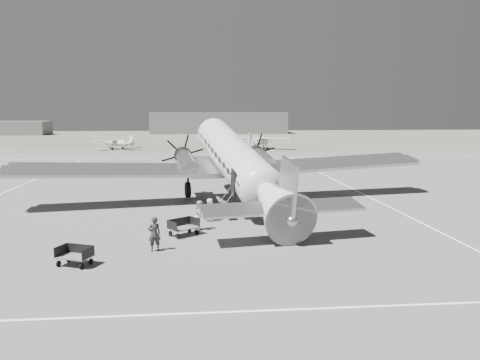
% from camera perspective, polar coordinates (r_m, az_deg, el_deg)
% --- Properties ---
extents(ground, '(260.00, 260.00, 0.00)m').
position_cam_1_polar(ground, '(29.93, -1.88, -4.77)').
color(ground, slate).
rests_on(ground, ground).
extents(taxi_line_near, '(60.00, 0.15, 0.01)m').
position_cam_1_polar(taxi_line_near, '(16.63, 1.02, -15.70)').
color(taxi_line_near, white).
rests_on(taxi_line_near, ground).
extents(taxi_line_right, '(0.15, 80.00, 0.01)m').
position_cam_1_polar(taxi_line_right, '(32.85, 19.56, -4.06)').
color(taxi_line_right, white).
rests_on(taxi_line_right, ground).
extents(taxi_line_horizon, '(90.00, 0.15, 0.01)m').
position_cam_1_polar(taxi_line_horizon, '(69.45, -3.79, 2.72)').
color(taxi_line_horizon, white).
rests_on(taxi_line_horizon, ground).
extents(grass_infield, '(260.00, 90.00, 0.01)m').
position_cam_1_polar(grass_infield, '(124.30, -4.43, 5.18)').
color(grass_infield, '#656355').
rests_on(grass_infield, ground).
extents(hangar_main, '(42.00, 14.00, 6.60)m').
position_cam_1_polar(hangar_main, '(149.29, -2.64, 6.99)').
color(hangar_main, slate).
rests_on(hangar_main, ground).
extents(shed_secondary, '(18.00, 10.00, 4.00)m').
position_cam_1_polar(shed_secondary, '(153.73, -25.62, 5.74)').
color(shed_secondary, '#5F5F5F').
rests_on(shed_secondary, ground).
extents(dc3_airliner, '(35.41, 27.39, 6.12)m').
position_cam_1_polar(dc3_airliner, '(33.47, -0.31, 1.95)').
color(dc3_airliner, '#A7A7A9').
rests_on(dc3_airliner, ground).
extents(light_plane_left, '(12.44, 12.54, 2.03)m').
position_cam_1_polar(light_plane_left, '(87.78, -14.64, 4.29)').
color(light_plane_left, silver).
rests_on(light_plane_left, ground).
extents(light_plane_right, '(15.07, 14.02, 2.49)m').
position_cam_1_polar(light_plane_right, '(85.06, 2.31, 4.59)').
color(light_plane_right, silver).
rests_on(light_plane_right, ground).
extents(baggage_cart_near, '(2.01, 1.91, 0.93)m').
position_cam_1_polar(baggage_cart_near, '(26.06, -6.89, -5.75)').
color(baggage_cart_near, '#5F5F5F').
rests_on(baggage_cart_near, ground).
extents(baggage_cart_far, '(1.85, 1.60, 0.87)m').
position_cam_1_polar(baggage_cart_far, '(22.24, -19.52, -8.73)').
color(baggage_cart_far, '#5F5F5F').
rests_on(baggage_cart_far, ground).
extents(ground_crew, '(0.73, 0.59, 1.72)m').
position_cam_1_polar(ground_crew, '(23.36, -10.40, -6.48)').
color(ground_crew, '#292929').
rests_on(ground_crew, ground).
extents(ramp_agent, '(0.93, 1.03, 1.72)m').
position_cam_1_polar(ramp_agent, '(27.09, -4.89, -4.32)').
color(ramp_agent, silver).
rests_on(ramp_agent, ground).
extents(passenger, '(0.69, 0.83, 1.44)m').
position_cam_1_polar(passenger, '(29.22, -3.70, -3.65)').
color(passenger, beige).
rests_on(passenger, ground).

